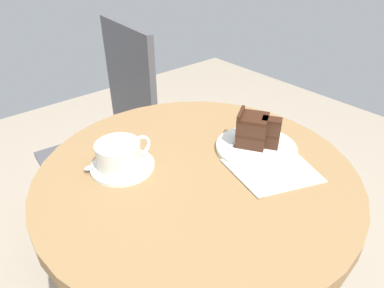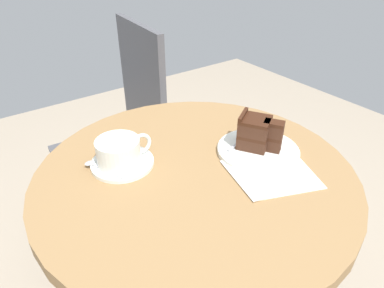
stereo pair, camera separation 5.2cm
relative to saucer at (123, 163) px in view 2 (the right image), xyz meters
name	(u,v)px [view 2 (the right image)]	position (x,y,z in m)	size (l,w,h in m)	color
cafe_table	(195,213)	(0.12, -0.11, -0.14)	(0.71, 0.71, 0.76)	olive
saucer	(123,163)	(0.00, 0.00, 0.00)	(0.14, 0.14, 0.01)	silver
coffee_cup	(119,151)	(0.00, 0.00, 0.04)	(0.13, 0.10, 0.06)	silver
teaspoon	(99,167)	(-0.05, 0.01, 0.01)	(0.05, 0.10, 0.00)	#B7B7BC
cake_plate	(258,151)	(0.28, -0.15, 0.00)	(0.19, 0.19, 0.01)	silver
cake_slice	(257,133)	(0.29, -0.14, 0.05)	(0.09, 0.11, 0.08)	#422619
fork	(251,135)	(0.31, -0.09, 0.01)	(0.15, 0.05, 0.00)	#B7B7BC
napkin	(270,172)	(0.25, -0.22, 0.00)	(0.22, 0.21, 0.00)	silver
cafe_chair	(126,128)	(0.24, 0.50, -0.22)	(0.41, 0.41, 0.94)	#4C4C51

